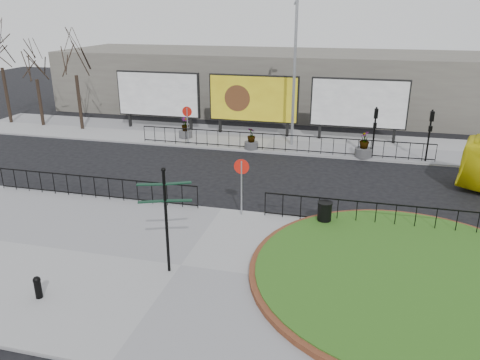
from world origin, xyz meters
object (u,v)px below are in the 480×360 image
(billboard_mid, at_px, (253,99))
(planter_b, at_px, (251,141))
(lamp_post, at_px, (295,70))
(fingerpost_sign, at_px, (166,210))
(bollard, at_px, (38,286))
(litter_bin, at_px, (324,214))
(planter_a, at_px, (185,130))
(planter_c, at_px, (364,148))

(billboard_mid, bearing_deg, planter_b, -79.11)
(lamp_post, xyz_separation_m, fingerpost_sign, (-1.76, -16.43, -2.50))
(bollard, xyz_separation_m, litter_bin, (7.99, 7.25, 0.11))
(bollard, bearing_deg, lamp_post, 75.15)
(planter_a, bearing_deg, planter_c, -7.74)
(fingerpost_sign, xyz_separation_m, litter_bin, (4.75, 4.83, -1.70))
(billboard_mid, height_order, litter_bin, billboard_mid)
(planter_a, distance_m, planter_c, 11.88)
(planter_a, distance_m, planter_b, 5.21)
(lamp_post, distance_m, fingerpost_sign, 16.71)
(fingerpost_sign, distance_m, planter_b, 14.94)
(bollard, distance_m, planter_c, 19.69)
(planter_a, bearing_deg, planter_b, -17.87)
(litter_bin, bearing_deg, fingerpost_sign, -134.54)
(fingerpost_sign, xyz_separation_m, planter_a, (-5.52, 16.43, -1.70))
(litter_bin, distance_m, planter_a, 15.50)
(litter_bin, bearing_deg, bollard, -137.78)
(fingerpost_sign, xyz_separation_m, bollard, (-3.24, -2.43, -1.81))
(billboard_mid, height_order, planter_b, billboard_mid)
(lamp_post, xyz_separation_m, litter_bin, (2.99, -11.60, -4.20))
(bollard, bearing_deg, litter_bin, 42.22)
(lamp_post, height_order, bollard, lamp_post)
(planter_a, xyz_separation_m, planter_c, (11.77, -1.60, 0.05))
(fingerpost_sign, bearing_deg, bollard, -160.36)
(planter_b, bearing_deg, lamp_post, 34.59)
(billboard_mid, relative_size, lamp_post, 0.67)
(billboard_mid, relative_size, planter_a, 4.44)
(litter_bin, relative_size, planter_b, 0.74)
(litter_bin, height_order, planter_b, planter_b)
(lamp_post, bearing_deg, billboard_mid, 146.75)
(billboard_mid, height_order, planter_c, billboard_mid)
(lamp_post, relative_size, planter_a, 6.61)
(planter_b, bearing_deg, litter_bin, -62.02)
(litter_bin, bearing_deg, planter_b, 117.98)
(fingerpost_sign, relative_size, bollard, 5.05)
(fingerpost_sign, height_order, planter_c, fingerpost_sign)
(lamp_post, bearing_deg, fingerpost_sign, -96.11)
(billboard_mid, distance_m, planter_c, 8.53)
(bollard, bearing_deg, planter_c, 61.18)
(lamp_post, xyz_separation_m, planter_a, (-7.28, 0.00, -4.20))
(fingerpost_sign, distance_m, planter_a, 17.41)
(billboard_mid, relative_size, bollard, 8.55)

